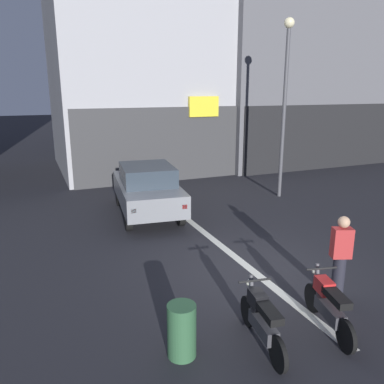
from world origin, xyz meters
The scene contains 9 objects.
ground_plane centered at (0.00, 0.00, 0.00)m, with size 120.00×120.00×0.00m, color #232328.
lane_centre_line centered at (0.00, 6.00, 0.00)m, with size 0.20×18.00×0.01m, color silver.
building_far_right centered at (9.93, 12.91, 6.50)m, with size 10.82×8.66×13.03m.
car_grey_crossing_near centered at (-1.01, 4.77, 0.89)m, with size 2.24×4.28×1.64m.
street_lamp centered at (4.24, 5.01, 3.87)m, with size 0.36×0.36×6.29m.
motorcycle_black_row_leftmost centered at (-1.25, -2.28, 0.46)m, with size 0.55×1.66×0.98m.
motorcycle_red_row_left_mid centered at (0.00, -2.35, 0.46)m, with size 0.59×1.64×0.98m.
person_by_motorcycles centered at (0.88, -1.63, 0.86)m, with size 0.41×0.33×1.67m.
trash_bin centered at (-2.50, -2.02, 0.42)m, with size 0.44×0.44×0.85m, color #2D5938.
Camera 1 is at (-4.33, -6.75, 3.93)m, focal length 36.19 mm.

